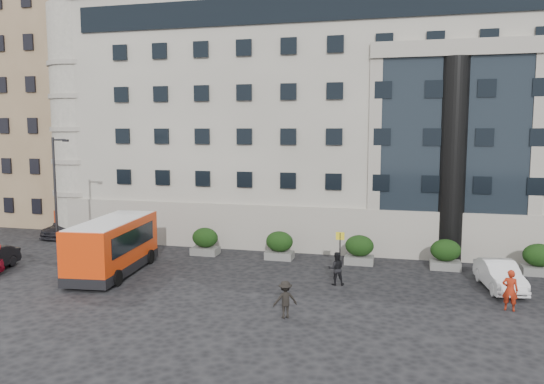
{
  "coord_description": "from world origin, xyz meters",
  "views": [
    {
      "loc": [
        9.04,
        -25.4,
        8.46
      ],
      "look_at": [
        1.88,
        3.08,
        5.0
      ],
      "focal_mm": 35.0,
      "sensor_mm": 36.0,
      "label": 1
    }
  ],
  "objects": [
    {
      "name": "parked_car_c",
      "position": [
        -17.0,
        11.19,
        0.74
      ],
      "size": [
        2.5,
        5.23,
        1.47
      ],
      "primitive_type": "imported",
      "rotation": [
        0.0,
        0.0,
        -0.09
      ],
      "color": "black",
      "rests_on": "ground"
    },
    {
      "name": "pedestrian_b",
      "position": [
        5.56,
        2.87,
        0.92
      ],
      "size": [
        1.03,
        0.88,
        1.83
      ],
      "primitive_type": "imported",
      "rotation": [
        0.0,
        0.0,
        3.38
      ],
      "color": "black",
      "rests_on": "ground"
    },
    {
      "name": "ground",
      "position": [
        0.0,
        0.0,
        0.0
      ],
      "size": [
        120.0,
        120.0,
        0.0
      ],
      "primitive_type": "plane",
      "color": "black",
      "rests_on": "ground"
    },
    {
      "name": "hedge_d",
      "position": [
        11.6,
        7.8,
        0.93
      ],
      "size": [
        1.8,
        1.26,
        1.84
      ],
      "color": "#565654",
      "rests_on": "ground"
    },
    {
      "name": "entrance_column",
      "position": [
        12.0,
        10.3,
        6.5
      ],
      "size": [
        1.8,
        1.8,
        13.0
      ],
      "primitive_type": "cylinder",
      "color": "black",
      "rests_on": "ground"
    },
    {
      "name": "apartment_near",
      "position": [
        -24.0,
        20.0,
        10.0
      ],
      "size": [
        14.0,
        14.0,
        20.0
      ],
      "primitive_type": "cube",
      "color": "#7F6549",
      "rests_on": "ground"
    },
    {
      "name": "pedestrian_a",
      "position": [
        14.0,
        0.71,
        0.98
      ],
      "size": [
        0.81,
        0.63,
        1.97
      ],
      "primitive_type": "imported",
      "rotation": [
        0.0,
        0.0,
        2.9
      ],
      "color": "#9B230F",
      "rests_on": "ground"
    },
    {
      "name": "hedge_b",
      "position": [
        1.2,
        7.8,
        0.93
      ],
      "size": [
        1.8,
        1.26,
        1.84
      ],
      "color": "#565654",
      "rests_on": "ground"
    },
    {
      "name": "hedge_a",
      "position": [
        -4.0,
        7.8,
        0.93
      ],
      "size": [
        1.8,
        1.26,
        1.84
      ],
      "color": "#565654",
      "rests_on": "ground"
    },
    {
      "name": "minibus",
      "position": [
        -7.52,
        2.0,
        1.76
      ],
      "size": [
        3.49,
        7.91,
        3.2
      ],
      "rotation": [
        0.0,
        0.0,
        0.1
      ],
      "color": "red",
      "rests_on": "ground"
    },
    {
      "name": "pedestrian_c",
      "position": [
        3.98,
        -2.82,
        0.85
      ],
      "size": [
        1.27,
        1.08,
        1.71
      ],
      "primitive_type": "imported",
      "rotation": [
        0.0,
        0.0,
        3.64
      ],
      "color": "black",
      "rests_on": "ground"
    },
    {
      "name": "street_lamp",
      "position": [
        -11.94,
        3.0,
        4.37
      ],
      "size": [
        1.16,
        0.18,
        8.0
      ],
      "color": "#262628",
      "rests_on": "ground"
    },
    {
      "name": "white_taxi",
      "position": [
        14.12,
        4.21,
        0.76
      ],
      "size": [
        2.25,
        4.77,
        1.51
      ],
      "primitive_type": "imported",
      "rotation": [
        0.0,
        0.0,
        0.15
      ],
      "color": "silver",
      "rests_on": "ground"
    },
    {
      "name": "civic_building",
      "position": [
        6.0,
        22.0,
        9.0
      ],
      "size": [
        44.0,
        24.0,
        18.0
      ],
      "primitive_type": "cube",
      "color": "gray",
      "rests_on": "ground"
    },
    {
      "name": "parked_car_d",
      "position": [
        -17.0,
        11.81,
        0.65
      ],
      "size": [
        2.54,
        4.83,
        1.3
      ],
      "primitive_type": "imported",
      "rotation": [
        0.0,
        0.0,
        -0.08
      ],
      "color": "black",
      "rests_on": "ground"
    },
    {
      "name": "red_truck",
      "position": [
        -17.42,
        14.34,
        1.31
      ],
      "size": [
        3.05,
        5.1,
        2.57
      ],
      "rotation": [
        0.0,
        0.0,
        -0.21
      ],
      "color": "#9B260B",
      "rests_on": "ground"
    },
    {
      "name": "hedge_e",
      "position": [
        16.8,
        7.8,
        0.93
      ],
      "size": [
        1.8,
        1.26,
        1.84
      ],
      "color": "#565654",
      "rests_on": "ground"
    },
    {
      "name": "hedge_c",
      "position": [
        6.4,
        7.8,
        0.93
      ],
      "size": [
        1.8,
        1.26,
        1.84
      ],
      "color": "#565654",
      "rests_on": "ground"
    },
    {
      "name": "apartment_far",
      "position": [
        -27.0,
        38.0,
        11.0
      ],
      "size": [
        13.0,
        13.0,
        22.0
      ],
      "primitive_type": "cube",
      "color": "#7E6749",
      "rests_on": "ground"
    },
    {
      "name": "bus_stop_sign",
      "position": [
        5.5,
        5.0,
        1.73
      ],
      "size": [
        0.5,
        0.08,
        2.52
      ],
      "color": "#262628",
      "rests_on": "ground"
    }
  ]
}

